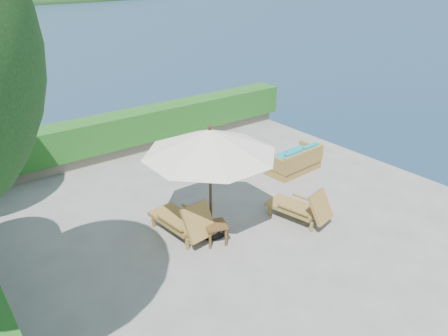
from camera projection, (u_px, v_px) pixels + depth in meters
ground at (234, 224)px, 10.48m from camera, size 12.00×12.00×0.00m
foundation at (234, 276)px, 11.13m from camera, size 12.00×12.00×3.00m
ocean at (233, 319)px, 11.74m from camera, size 600.00×600.00×0.00m
planter_wall_far at (129, 147)px, 14.46m from camera, size 12.00×0.60×0.36m
hedge_far at (127, 128)px, 14.17m from camera, size 12.40×0.90×1.00m
patio_umbrella at (210, 143)px, 9.22m from camera, size 3.85×3.85×2.64m
lounge_left at (184, 220)px, 9.85m from camera, size 0.87×1.76×0.98m
lounge_right at (302, 207)px, 10.45m from camera, size 0.98×1.67×0.90m
side_table at (216, 227)px, 9.60m from camera, size 0.59×0.59×0.49m
wicker_loveseat at (295, 162)px, 13.03m from camera, size 1.75×0.98×0.83m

